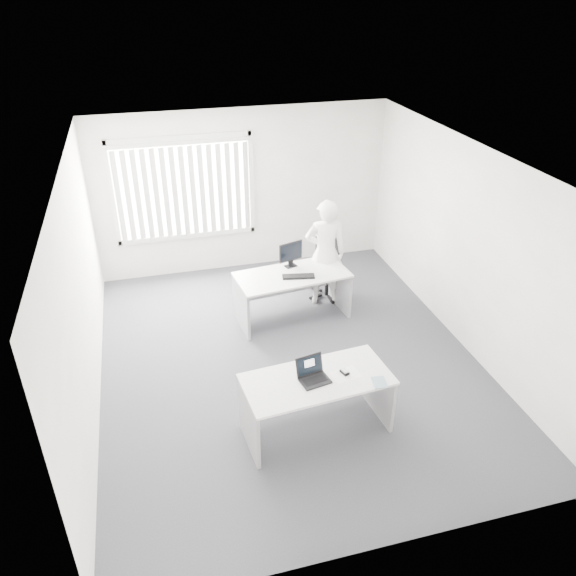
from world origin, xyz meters
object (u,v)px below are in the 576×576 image
object	(u,v)px
desk_near	(317,393)
desk_far	(292,286)
person	(325,253)
laptop	(315,372)
office_chair	(327,277)
monitor	(291,255)

from	to	relation	value
desk_near	desk_far	size ratio (longest dim) A/B	0.98
desk_far	person	bearing A→B (deg)	21.08
desk_far	person	distance (m)	0.77
person	laptop	size ratio (longest dim) A/B	5.44
desk_near	person	bearing A→B (deg)	64.77
office_chair	monitor	distance (m)	1.01
desk_near	office_chair	xyz separation A→B (m)	(1.13, 2.98, -0.24)
desk_near	person	xyz separation A→B (m)	(1.00, 2.75, 0.33)
laptop	desk_far	bearing A→B (deg)	69.25
laptop	monitor	xyz separation A→B (m)	(0.47, 2.71, 0.08)
person	monitor	distance (m)	0.59
monitor	laptop	bearing A→B (deg)	-118.02
person	monitor	size ratio (longest dim) A/B	4.39
desk_far	person	xyz separation A→B (m)	(0.62, 0.33, 0.32)
office_chair	person	world-z (taller)	person
desk_far	office_chair	distance (m)	0.97
office_chair	person	bearing A→B (deg)	-100.97
desk_near	person	size ratio (longest dim) A/B	0.98
laptop	monitor	bearing A→B (deg)	69.25
desk_near	monitor	world-z (taller)	monitor
person	laptop	bearing A→B (deg)	83.43
desk_near	office_chair	distance (m)	3.20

